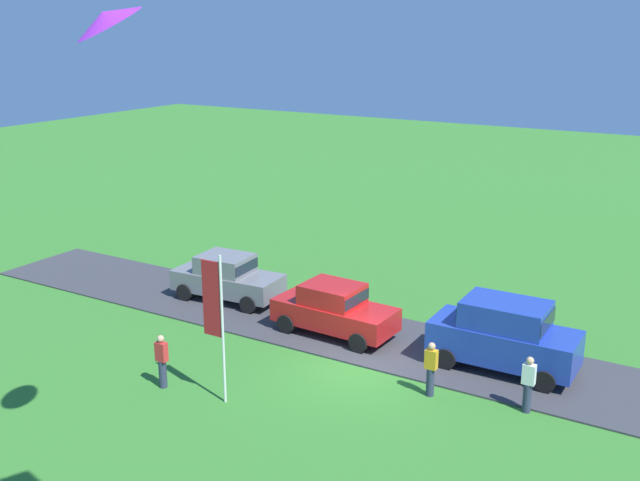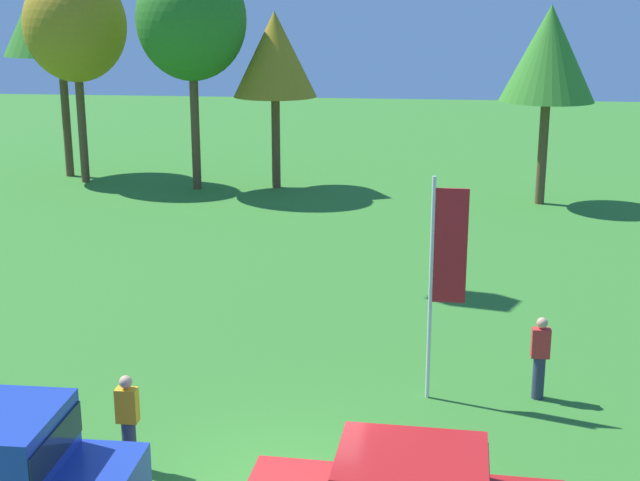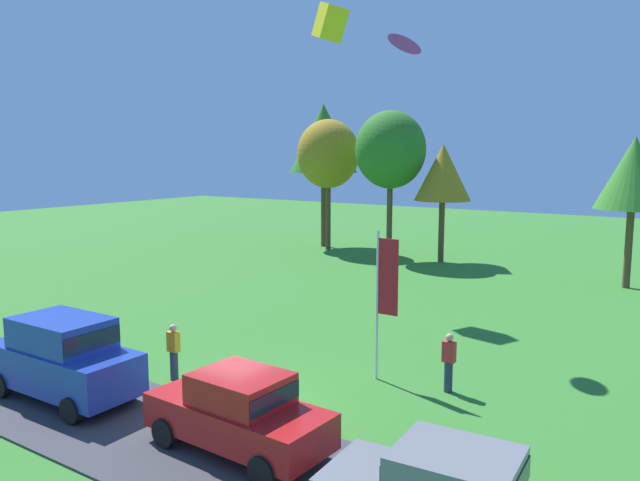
{
  "view_description": "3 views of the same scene",
  "coord_description": "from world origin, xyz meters",
  "px_view_note": "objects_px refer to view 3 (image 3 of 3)",
  "views": [
    {
      "loc": [
        -10.3,
        19.4,
        10.71
      ],
      "look_at": [
        -0.81,
        3.53,
        5.32
      ],
      "focal_mm": 42.0,
      "sensor_mm": 36.0,
      "label": 1
    },
    {
      "loc": [
        2.07,
        -12.74,
        7.72
      ],
      "look_at": [
        -0.17,
        5.88,
        2.65
      ],
      "focal_mm": 50.0,
      "sensor_mm": 36.0,
      "label": 2
    },
    {
      "loc": [
        10.87,
        -12.09,
        6.76
      ],
      "look_at": [
        0.51,
        3.39,
        4.14
      ],
      "focal_mm": 35.0,
      "sensor_mm": 36.0,
      "label": 3
    }
  ],
  "objects_px": {
    "tree_center_back": "(443,173)",
    "tree_lone_near": "(323,139)",
    "car_sedan_mid_row": "(239,410)",
    "person_watching_sky": "(174,352)",
    "tree_left_of_center": "(391,150)",
    "kite_box_high_right": "(330,23)",
    "tree_far_right": "(328,154)",
    "car_suv_by_flagpole": "(63,355)",
    "person_on_lawn": "(449,362)",
    "flag_banner": "(384,287)",
    "kite_delta_over_trees": "(406,41)",
    "person_beside_suv": "(101,340)",
    "tree_far_left": "(634,174)"
  },
  "relations": [
    {
      "from": "tree_center_back",
      "to": "car_sedan_mid_row",
      "type": "bearing_deg",
      "value": -76.67
    },
    {
      "from": "car_sedan_mid_row",
      "to": "tree_far_right",
      "type": "relative_size",
      "value": 0.49
    },
    {
      "from": "car_suv_by_flagpole",
      "to": "tree_lone_near",
      "type": "bearing_deg",
      "value": 109.57
    },
    {
      "from": "person_on_lawn",
      "to": "tree_far_right",
      "type": "relative_size",
      "value": 0.19
    },
    {
      "from": "person_beside_suv",
      "to": "tree_far_right",
      "type": "bearing_deg",
      "value": 106.58
    },
    {
      "from": "car_sedan_mid_row",
      "to": "tree_far_right",
      "type": "xyz_separation_m",
      "value": [
        -14.7,
        26.24,
        5.62
      ]
    },
    {
      "from": "car_suv_by_flagpole",
      "to": "person_on_lawn",
      "type": "relative_size",
      "value": 2.7
    },
    {
      "from": "kite_box_high_right",
      "to": "person_on_lawn",
      "type": "bearing_deg",
      "value": -42.11
    },
    {
      "from": "tree_far_left",
      "to": "tree_left_of_center",
      "type": "bearing_deg",
      "value": 175.26
    },
    {
      "from": "car_suv_by_flagpole",
      "to": "tree_left_of_center",
      "type": "height_order",
      "value": "tree_left_of_center"
    },
    {
      "from": "tree_left_of_center",
      "to": "car_sedan_mid_row",
      "type": "bearing_deg",
      "value": -69.57
    },
    {
      "from": "tree_far_left",
      "to": "kite_box_high_right",
      "type": "height_order",
      "value": "kite_box_high_right"
    },
    {
      "from": "car_sedan_mid_row",
      "to": "tree_center_back",
      "type": "bearing_deg",
      "value": 103.33
    },
    {
      "from": "person_on_lawn",
      "to": "flag_banner",
      "type": "distance_m",
      "value": 2.8
    },
    {
      "from": "person_on_lawn",
      "to": "tree_lone_near",
      "type": "bearing_deg",
      "value": 130.75
    },
    {
      "from": "person_beside_suv",
      "to": "person_on_lawn",
      "type": "height_order",
      "value": "same"
    },
    {
      "from": "person_watching_sky",
      "to": "kite_box_high_right",
      "type": "xyz_separation_m",
      "value": [
        -2.49,
        12.45,
        11.8
      ]
    },
    {
      "from": "tree_left_of_center",
      "to": "person_watching_sky",
      "type": "bearing_deg",
      "value": -78.31
    },
    {
      "from": "car_suv_by_flagpole",
      "to": "tree_lone_near",
      "type": "xyz_separation_m",
      "value": [
        -9.89,
        27.82,
        6.47
      ]
    },
    {
      "from": "tree_center_back",
      "to": "kite_box_high_right",
      "type": "relative_size",
      "value": 4.81
    },
    {
      "from": "flag_banner",
      "to": "person_on_lawn",
      "type": "bearing_deg",
      "value": 6.8
    },
    {
      "from": "person_watching_sky",
      "to": "tree_left_of_center",
      "type": "xyz_separation_m",
      "value": [
        -4.75,
        22.95,
        6.06
      ]
    },
    {
      "from": "car_suv_by_flagpole",
      "to": "kite_delta_over_trees",
      "type": "distance_m",
      "value": 15.59
    },
    {
      "from": "tree_far_left",
      "to": "tree_center_back",
      "type": "bearing_deg",
      "value": 170.41
    },
    {
      "from": "person_watching_sky",
      "to": "kite_box_high_right",
      "type": "bearing_deg",
      "value": 101.33
    },
    {
      "from": "tree_lone_near",
      "to": "tree_left_of_center",
      "type": "xyz_separation_m",
      "value": [
        6.46,
        -2.1,
        -0.83
      ]
    },
    {
      "from": "person_watching_sky",
      "to": "tree_far_left",
      "type": "distance_m",
      "value": 24.19
    },
    {
      "from": "flag_banner",
      "to": "tree_center_back",
      "type": "bearing_deg",
      "value": 108.38
    },
    {
      "from": "tree_center_back",
      "to": "tree_far_left",
      "type": "relative_size",
      "value": 0.96
    },
    {
      "from": "tree_lone_near",
      "to": "tree_left_of_center",
      "type": "relative_size",
      "value": 1.08
    },
    {
      "from": "tree_lone_near",
      "to": "tree_far_left",
      "type": "bearing_deg",
      "value": -9.03
    },
    {
      "from": "tree_far_right",
      "to": "flag_banner",
      "type": "relative_size",
      "value": 2.0
    },
    {
      "from": "person_watching_sky",
      "to": "kite_delta_over_trees",
      "type": "xyz_separation_m",
      "value": [
        3.17,
        8.75,
        9.92
      ]
    },
    {
      "from": "car_sedan_mid_row",
      "to": "kite_box_high_right",
      "type": "distance_m",
      "value": 20.22
    },
    {
      "from": "car_sedan_mid_row",
      "to": "tree_left_of_center",
      "type": "bearing_deg",
      "value": 110.43
    },
    {
      "from": "person_on_lawn",
      "to": "tree_left_of_center",
      "type": "distance_m",
      "value": 23.47
    },
    {
      "from": "tree_far_right",
      "to": "flag_banner",
      "type": "bearing_deg",
      "value": -53.2
    },
    {
      "from": "car_sedan_mid_row",
      "to": "tree_lone_near",
      "type": "xyz_separation_m",
      "value": [
        -15.91,
        27.48,
        6.73
      ]
    },
    {
      "from": "tree_left_of_center",
      "to": "person_beside_suv",
      "type": "bearing_deg",
      "value": -85.14
    },
    {
      "from": "car_sedan_mid_row",
      "to": "person_watching_sky",
      "type": "relative_size",
      "value": 2.62
    },
    {
      "from": "person_beside_suv",
      "to": "tree_far_left",
      "type": "height_order",
      "value": "tree_far_left"
    },
    {
      "from": "car_sedan_mid_row",
      "to": "kite_delta_over_trees",
      "type": "height_order",
      "value": "kite_delta_over_trees"
    },
    {
      "from": "person_watching_sky",
      "to": "tree_lone_near",
      "type": "height_order",
      "value": "tree_lone_near"
    },
    {
      "from": "tree_lone_near",
      "to": "flag_banner",
      "type": "bearing_deg",
      "value": -52.72
    },
    {
      "from": "tree_far_left",
      "to": "person_beside_suv",
      "type": "bearing_deg",
      "value": -118.43
    },
    {
      "from": "car_suv_by_flagpole",
      "to": "person_watching_sky",
      "type": "relative_size",
      "value": 2.7
    },
    {
      "from": "tree_center_back",
      "to": "tree_lone_near",
      "type": "bearing_deg",
      "value": 171.59
    },
    {
      "from": "kite_delta_over_trees",
      "to": "kite_box_high_right",
      "type": "distance_m",
      "value": 7.03
    },
    {
      "from": "car_suv_by_flagpole",
      "to": "tree_lone_near",
      "type": "height_order",
      "value": "tree_lone_near"
    },
    {
      "from": "person_watching_sky",
      "to": "car_sedan_mid_row",
      "type": "bearing_deg",
      "value": -27.34
    }
  ]
}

